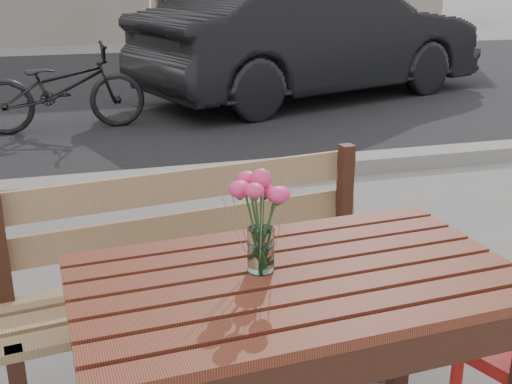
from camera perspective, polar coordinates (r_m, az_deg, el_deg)
street at (r=6.75m, az=-10.33°, el=6.19°), size 30.00×8.12×0.12m
main_table at (r=1.83m, az=3.52°, el=-10.72°), size 1.26×0.79×0.75m
main_bench at (r=2.36m, az=-5.22°, el=-5.75°), size 1.48×0.62×0.89m
main_vase at (r=1.71m, az=0.45°, el=-1.49°), size 0.16×0.16×0.29m
parked_car at (r=8.00m, az=5.22°, el=13.53°), size 4.68×2.92×1.46m
bicycle at (r=6.60m, az=-16.94°, el=8.83°), size 1.63×0.66×0.84m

